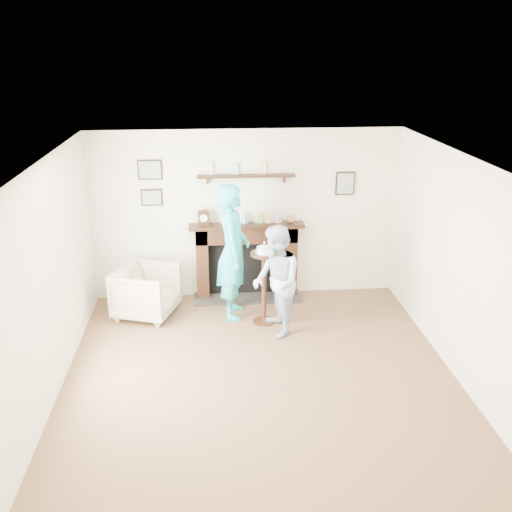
# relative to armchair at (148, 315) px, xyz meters

# --- Properties ---
(ground) EXTENTS (5.00, 5.00, 0.00)m
(ground) POSITION_rel_armchair_xyz_m (1.45, -1.86, 0.00)
(ground) COLOR brown
(ground) RESTS_ON ground
(room_shell) EXTENTS (4.54, 5.02, 2.52)m
(room_shell) POSITION_rel_armchair_xyz_m (1.45, -1.17, 1.62)
(room_shell) COLOR #F0E7CB
(room_shell) RESTS_ON ground
(armchair) EXTENTS (1.00, 0.98, 0.72)m
(armchair) POSITION_rel_armchair_xyz_m (0.00, 0.00, 0.00)
(armchair) COLOR #BCAB8C
(armchair) RESTS_ON ground
(man) EXTENTS (0.66, 0.79, 1.48)m
(man) POSITION_rel_armchair_xyz_m (1.75, -0.67, 0.00)
(man) COLOR #B2BCDF
(man) RESTS_ON ground
(woman) EXTENTS (0.49, 0.72, 1.90)m
(woman) POSITION_rel_armchair_xyz_m (1.22, -0.08, 0.00)
(woman) COLOR teal
(woman) RESTS_ON ground
(pedestal_table) EXTENTS (0.37, 0.37, 1.17)m
(pedestal_table) POSITION_rel_armchair_xyz_m (1.62, -0.35, 0.72)
(pedestal_table) COLOR black
(pedestal_table) RESTS_ON ground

